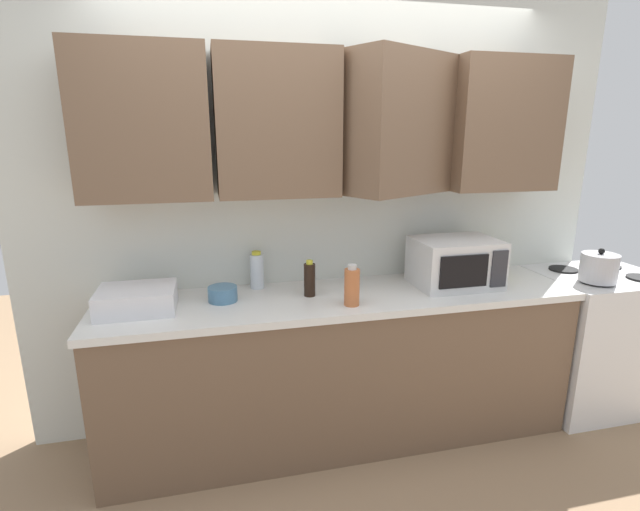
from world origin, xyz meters
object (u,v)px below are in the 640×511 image
(stove_range, at_px, (591,339))
(bottle_spice_jar, at_px, (352,287))
(bottle_yellow_mustard, at_px, (498,262))
(bottle_clear_tall, at_px, (257,271))
(kettle, at_px, (599,268))
(microwave, at_px, (455,262))
(bottle_soy_dark, at_px, (310,279))
(bowl_ceramic_small, at_px, (223,294))
(dish_rack, at_px, (137,299))

(stove_range, height_order, bottle_spice_jar, bottle_spice_jar)
(bottle_yellow_mustard, xyz_separation_m, bottle_clear_tall, (-1.50, 0.13, 0.01))
(kettle, xyz_separation_m, microwave, (-0.87, 0.17, 0.04))
(bottle_clear_tall, bearing_deg, bottle_soy_dark, -37.35)
(bottle_clear_tall, relative_size, bowl_ceramic_small, 1.41)
(kettle, bearing_deg, microwave, 169.15)
(stove_range, xyz_separation_m, bottle_soy_dark, (-1.91, 0.04, 0.54))
(kettle, distance_m, dish_rack, 2.65)
(stove_range, height_order, microwave, microwave)
(stove_range, relative_size, bottle_soy_dark, 4.45)
(bottle_spice_jar, xyz_separation_m, bowl_ceramic_small, (-0.66, 0.22, -0.06))
(dish_rack, height_order, bottle_clear_tall, bottle_clear_tall)
(kettle, bearing_deg, bottle_clear_tall, 169.22)
(stove_range, bearing_deg, bowl_ceramic_small, 178.45)
(bottle_soy_dark, bearing_deg, bottle_spice_jar, -46.58)
(bottle_yellow_mustard, distance_m, bottle_clear_tall, 1.50)
(kettle, distance_m, microwave, 0.88)
(kettle, relative_size, bottle_soy_dark, 1.02)
(bottle_yellow_mustard, relative_size, bottle_spice_jar, 0.93)
(stove_range, distance_m, kettle, 0.59)
(kettle, relative_size, microwave, 0.44)
(stove_range, distance_m, bottle_soy_dark, 1.99)
(bowl_ceramic_small, bearing_deg, bottle_spice_jar, -18.54)
(bottle_soy_dark, bearing_deg, stove_range, -1.13)
(kettle, height_order, bottle_soy_dark, kettle)
(stove_range, relative_size, bowl_ceramic_small, 5.82)
(bottle_clear_tall, bearing_deg, dish_rack, -160.56)
(microwave, distance_m, bowl_ceramic_small, 1.36)
(kettle, height_order, microwave, microwave)
(kettle, bearing_deg, bottle_spice_jar, -179.41)
(stove_range, xyz_separation_m, kettle, (-0.17, -0.14, 0.55))
(stove_range, xyz_separation_m, bowl_ceramic_small, (-2.39, 0.06, 0.49))
(kettle, distance_m, bowl_ceramic_small, 2.23)
(dish_rack, distance_m, bottle_yellow_mustard, 2.13)
(microwave, relative_size, bottle_spice_jar, 2.17)
(dish_rack, distance_m, bottle_soy_dark, 0.90)
(bottle_spice_jar, bearing_deg, bottle_yellow_mustard, 14.48)
(kettle, distance_m, bottle_clear_tall, 2.05)
(bottle_yellow_mustard, bearing_deg, stove_range, -9.38)
(bottle_yellow_mustard, bearing_deg, bowl_ceramic_small, -178.36)
(microwave, bearing_deg, bottle_spice_jar, -165.35)
(kettle, distance_m, bottle_spice_jar, 1.56)
(bottle_yellow_mustard, relative_size, bottle_soy_dark, 1.01)
(bottle_yellow_mustard, xyz_separation_m, bowl_ceramic_small, (-1.70, -0.05, -0.06))
(bottle_spice_jar, height_order, bottle_clear_tall, same)
(bottle_soy_dark, relative_size, bottle_spice_jar, 0.93)
(bottle_yellow_mustard, distance_m, bowl_ceramic_small, 1.70)
(microwave, xyz_separation_m, bottle_yellow_mustard, (0.35, 0.09, -0.04))
(bowl_ceramic_small, bearing_deg, kettle, -5.27)
(kettle, relative_size, dish_rack, 0.55)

